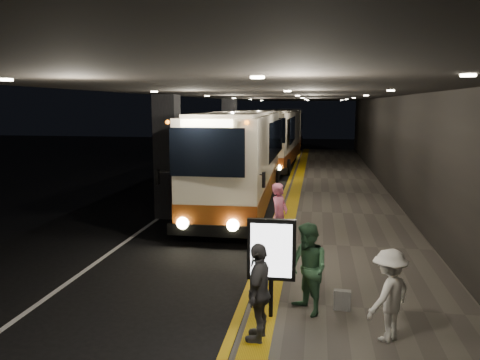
% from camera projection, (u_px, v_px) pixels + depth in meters
% --- Properties ---
extents(ground, '(90.00, 90.00, 0.00)m').
position_uv_depth(ground, '(176.00, 253.00, 12.92)').
color(ground, black).
extents(lane_line_white, '(0.12, 50.00, 0.01)m').
position_uv_depth(lane_line_white, '(170.00, 210.00, 18.08)').
color(lane_line_white, silver).
rests_on(lane_line_white, ground).
extents(kerb_stripe_yellow, '(0.18, 50.00, 0.01)m').
position_uv_depth(kerb_stripe_yellow, '(277.00, 214.00, 17.41)').
color(kerb_stripe_yellow, gold).
rests_on(kerb_stripe_yellow, ground).
extents(sidewalk, '(4.50, 50.00, 0.15)m').
position_uv_depth(sidewalk, '(342.00, 215.00, 17.01)').
color(sidewalk, '#514C44').
rests_on(sidewalk, ground).
extents(tactile_strip, '(0.50, 50.00, 0.01)m').
position_uv_depth(tactile_strip, '(290.00, 211.00, 17.31)').
color(tactile_strip, gold).
rests_on(tactile_strip, sidewalk).
extents(terminal_wall, '(0.10, 50.00, 6.00)m').
position_uv_depth(terminal_wall, '(412.00, 135.00, 16.19)').
color(terminal_wall, black).
rests_on(terminal_wall, ground).
extents(support_columns, '(0.80, 24.80, 4.40)m').
position_uv_depth(support_columns, '(168.00, 157.00, 16.71)').
color(support_columns, black).
rests_on(support_columns, ground).
extents(canopy, '(9.00, 50.00, 0.40)m').
position_uv_depth(canopy, '(282.00, 89.00, 16.66)').
color(canopy, black).
rests_on(canopy, support_columns).
extents(coach_main, '(2.80, 11.83, 3.66)m').
position_uv_depth(coach_main, '(241.00, 163.00, 18.62)').
color(coach_main, beige).
rests_on(coach_main, ground).
extents(coach_second, '(2.81, 11.52, 3.59)m').
position_uv_depth(coach_second, '(275.00, 141.00, 30.53)').
color(coach_second, beige).
rests_on(coach_second, ground).
extents(coach_third, '(2.63, 11.36, 3.55)m').
position_uv_depth(coach_third, '(289.00, 130.00, 43.67)').
color(coach_third, beige).
rests_on(coach_third, ground).
extents(passenger_boarding, '(0.64, 0.77, 1.80)m').
position_uv_depth(passenger_boarding, '(279.00, 216.00, 12.73)').
color(passenger_boarding, '#D46384').
rests_on(passenger_boarding, sidewalk).
extents(passenger_waiting_green, '(0.92, 0.98, 1.73)m').
position_uv_depth(passenger_waiting_green, '(308.00, 269.00, 8.69)').
color(passenger_waiting_green, '#3F724E').
rests_on(passenger_waiting_green, sidewalk).
extents(passenger_waiting_white, '(1.01, 1.07, 1.56)m').
position_uv_depth(passenger_waiting_white, '(389.00, 295.00, 7.72)').
color(passenger_waiting_white, white).
rests_on(passenger_waiting_white, sidewalk).
extents(passenger_waiting_grey, '(0.61, 1.03, 1.67)m').
position_uv_depth(passenger_waiting_grey, '(259.00, 292.00, 7.72)').
color(passenger_waiting_grey, '#47474C').
rests_on(passenger_waiting_grey, sidewalk).
extents(bag_polka, '(0.33, 0.17, 0.39)m').
position_uv_depth(bag_polka, '(342.00, 300.00, 8.94)').
color(bag_polka, black).
rests_on(bag_polka, sidewalk).
extents(info_sign, '(0.88, 0.14, 1.87)m').
position_uv_depth(info_sign, '(271.00, 252.00, 8.46)').
color(info_sign, black).
rests_on(info_sign, sidewalk).
extents(stanchion_post, '(0.05, 0.05, 1.14)m').
position_uv_depth(stanchion_post, '(258.00, 286.00, 8.67)').
color(stanchion_post, black).
rests_on(stanchion_post, sidewalk).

